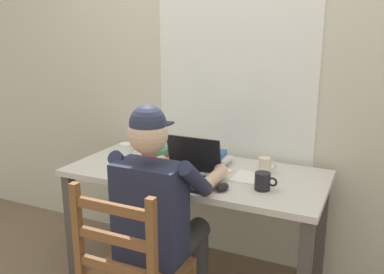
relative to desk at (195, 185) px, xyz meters
The scene contains 13 objects.
back_wall 0.78m from the desk, 89.77° to the left, with size 6.00×0.08×2.60m.
desk is the anchor object (origin of this frame).
seated_person 0.43m from the desk, 89.77° to the right, with size 0.50×0.60×1.24m.
laptop 0.22m from the desk, 81.20° to the right, with size 0.33×0.28×0.23m.
computer_mouse 0.36m from the desk, 40.90° to the right, with size 0.06×0.10×0.03m, color black.
coffee_mug_white 0.52m from the desk, behind, with size 0.12×0.09×0.10m.
coffee_mug_dark 0.49m from the desk, 16.14° to the right, with size 0.12×0.08×0.09m.
coffee_mug_spare 0.44m from the desk, 18.64° to the left, with size 0.11×0.07×0.09m.
book_stack_main 0.22m from the desk, 70.49° to the left, with size 0.21×0.17×0.08m.
book_stack_side 0.39m from the desk, 159.13° to the left, with size 0.16×0.12×0.06m.
paper_pile_near_laptop 0.35m from the desk, ahead, with size 0.18×0.20×0.01m, color white.
paper_pile_back_corner 0.15m from the desk, ahead, with size 0.19×0.15×0.02m, color white.
landscape_photo_print 0.18m from the desk, 152.86° to the left, with size 0.13×0.09×0.00m, color gold.
Camera 1 is at (0.97, -2.13, 1.57)m, focal length 38.37 mm.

